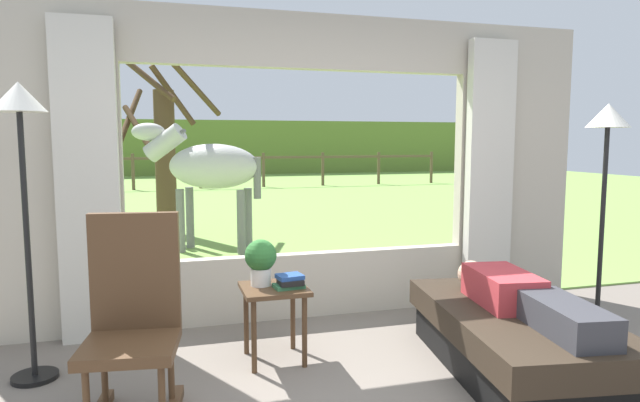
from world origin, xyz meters
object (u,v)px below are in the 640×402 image
side_table (274,300)px  floor_lamp_left (21,142)px  reclining_person (521,297)px  potted_plant (261,259)px  rocking_chair (133,321)px  horse (208,167)px  book_stack (290,282)px  pasture_tree (163,151)px  floor_lamp_right (606,149)px  recliner_sofa (514,340)px

side_table → floor_lamp_left: floor_lamp_left is taller
reclining_person → potted_plant: bearing=163.0°
reclining_person → rocking_chair: 2.35m
reclining_person → horse: (-1.58, 4.57, 0.63)m
rocking_chair → potted_plant: bearing=45.6°
book_stack → floor_lamp_left: size_ratio=0.11×
floor_lamp_left → rocking_chair: bearing=-46.9°
pasture_tree → floor_lamp_right: bearing=-60.1°
floor_lamp_right → pasture_tree: 6.46m
horse → recliner_sofa: bearing=-135.4°
recliner_sofa → side_table: bearing=165.3°
reclining_person → book_stack: reclining_person is taller
floor_lamp_left → floor_lamp_right: 4.08m
horse → rocking_chair: bearing=-164.5°
potted_plant → pasture_tree: pasture_tree is taller
book_stack → horse: 4.00m
potted_plant → floor_lamp_right: 2.73m
recliner_sofa → floor_lamp_right: floor_lamp_right is taller
recliner_sofa → pasture_tree: bearing=118.1°
side_table → floor_lamp_right: 2.74m
floor_lamp_right → pasture_tree: pasture_tree is taller
potted_plant → horse: 3.85m
recliner_sofa → rocking_chair: (-2.35, 0.07, 0.33)m
potted_plant → floor_lamp_right: bearing=-5.4°
horse → pasture_tree: pasture_tree is taller
potted_plant → book_stack: (0.18, -0.12, -0.14)m
book_stack → pasture_tree: 5.58m
rocking_chair → floor_lamp_left: 1.35m
reclining_person → side_table: reclining_person is taller
pasture_tree → horse: bearing=-69.9°
book_stack → floor_lamp_left: (-1.63, 0.18, 0.94)m
side_table → potted_plant: (-0.08, 0.06, 0.28)m
potted_plant → horse: bearing=90.6°
reclining_person → book_stack: size_ratio=6.79×
side_table → floor_lamp_left: 1.88m
rocking_chair → side_table: size_ratio=2.15×
side_table → book_stack: book_stack is taller
reclining_person → book_stack: (-1.37, 0.62, 0.04)m
rocking_chair → floor_lamp_left: floor_lamp_left is taller
floor_lamp_left → reclining_person: bearing=-15.0°
potted_plant → pasture_tree: size_ratio=0.11×
horse → floor_lamp_left: bearing=-175.2°
floor_lamp_left → floor_lamp_right: (4.07, -0.31, -0.06)m
recliner_sofa → pasture_tree: (-2.14, 6.05, 1.13)m
side_table → floor_lamp_left: size_ratio=0.28×
book_stack → horse: bearing=93.1°
book_stack → potted_plant: bearing=145.9°
floor_lamp_right → potted_plant: bearing=174.6°
side_table → pasture_tree: pasture_tree is taller
floor_lamp_left → floor_lamp_right: bearing=-4.4°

